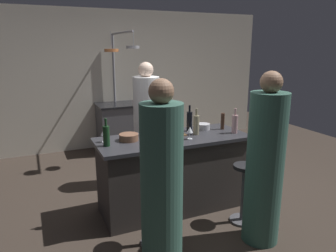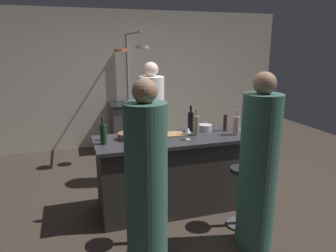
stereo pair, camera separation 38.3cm
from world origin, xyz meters
name	(u,v)px [view 1 (the left image)]	position (x,y,z in m)	size (l,w,h in m)	color
ground_plane	(173,207)	(0.00, 0.00, 0.00)	(9.00, 9.00, 0.00)	#382D26
back_wall	(112,80)	(0.00, 2.85, 1.30)	(6.40, 0.16, 2.60)	beige
kitchen_island	(173,173)	(0.00, 0.00, 0.45)	(1.80, 0.72, 0.90)	#332D2B
stove_range	(119,127)	(0.00, 2.45, 0.45)	(0.80, 0.64, 0.89)	#47474C
chef	(147,129)	(-0.02, 0.84, 0.80)	(0.37, 0.37, 1.73)	white
bar_stool_right	(244,191)	(0.59, -0.62, 0.38)	(0.28, 0.28, 0.68)	#4C4C51
guest_right	(265,166)	(0.54, -0.97, 0.80)	(0.36, 0.36, 1.72)	#33594C
bar_stool_left	(154,210)	(-0.49, -0.62, 0.38)	(0.28, 0.28, 0.68)	#4C4C51
guest_left	(162,187)	(-0.55, -0.98, 0.79)	(0.36, 0.36, 1.70)	#33594C
overhead_pot_rack	(118,67)	(-0.05, 2.15, 1.59)	(0.56, 1.28, 2.17)	gray
potted_plant	(224,137)	(1.73, 1.51, 0.30)	(0.36, 0.36, 0.52)	brown
cutting_board	(171,134)	(0.02, 0.09, 0.91)	(0.32, 0.22, 0.02)	#997047
pepper_mill	(223,121)	(0.73, 0.08, 1.01)	(0.05, 0.05, 0.21)	#382319
wine_bottle_rose	(235,124)	(0.77, -0.13, 1.02)	(0.07, 0.07, 0.31)	#B78C8E
wine_bottle_red	(106,136)	(-0.79, -0.02, 1.02)	(0.07, 0.07, 0.30)	#143319
wine_bottle_white	(196,125)	(0.30, -0.01, 1.02)	(0.07, 0.07, 0.32)	gray
wine_bottle_amber	(146,127)	(-0.27, 0.19, 1.01)	(0.07, 0.07, 0.29)	brown
wine_bottle_dark	(189,121)	(0.30, 0.17, 1.03)	(0.07, 0.07, 0.33)	black
wine_glass_near_left_guest	(104,133)	(-0.79, 0.13, 1.01)	(0.07, 0.07, 0.15)	silver
wine_glass_near_right_guest	(190,130)	(0.14, -0.15, 1.01)	(0.07, 0.07, 0.15)	silver
mixing_bowl_steel	(203,127)	(0.50, 0.16, 0.94)	(0.17, 0.17, 0.08)	#B7B7BC
mixing_bowl_wooden	(129,137)	(-0.52, 0.08, 0.94)	(0.22, 0.22, 0.08)	brown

